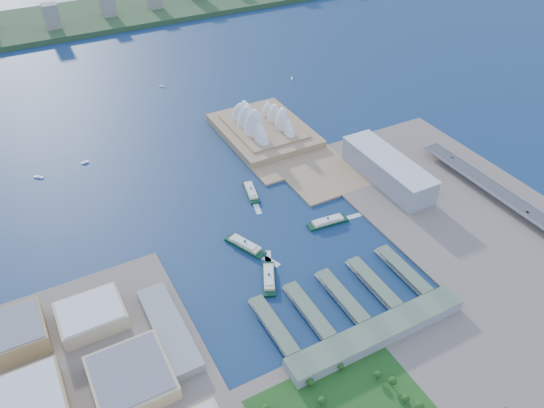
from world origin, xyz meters
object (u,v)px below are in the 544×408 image
opera_house (264,117)px  ferry_a (245,244)px  ferry_b (251,190)px  ferry_c (269,277)px  car_c (452,157)px  toaster_building (387,170)px  ferry_d (328,220)px  car_b (527,212)px

opera_house → ferry_a: bearing=-122.4°
ferry_b → ferry_c: ferry_c is taller
ferry_a → car_c: 345.00m
ferry_a → ferry_b: size_ratio=1.08×
car_c → toaster_building: bearing=173.0°
toaster_building → ferry_b: (-179.96, 66.27, -15.60)m
toaster_building → ferry_d: toaster_building is taller
ferry_a → ferry_d: ferry_a is taller
opera_house → toaster_building: bearing=-65.8°
opera_house → ferry_d: 242.77m
car_b → ferry_c: bearing=-10.7°
ferry_c → car_c: size_ratio=11.37×
ferry_b → ferry_d: 119.53m
ferry_d → car_c: size_ratio=11.62×
car_b → car_c: car_c is taller
ferry_b → car_b: (280.96, -221.40, 10.61)m
ferry_c → car_c: car_c is taller
ferry_a → ferry_c: bearing=-113.4°
toaster_building → ferry_c: size_ratio=2.93×
opera_house → ferry_a: size_ratio=3.21×
ferry_b → car_c: car_c is taller
ferry_b → car_c: (288.96, -79.60, 10.62)m
opera_house → ferry_a: 272.70m
ferry_b → opera_house: bearing=69.0°
toaster_building → ferry_d: bearing=-162.5°
opera_house → car_c: bearing=-47.0°
ferry_a → ferry_c: (-0.59, -62.33, -0.30)m
ferry_b → ferry_c: bearing=-96.7°
opera_house → car_b: bearing=-61.7°
ferry_a → car_c: (344.49, 15.78, 10.22)m
ferry_a → car_c: car_c is taller
car_c → ferry_d: bearing=-173.7°
ferry_b → toaster_building: bearing=-7.3°
ferry_a → ferry_c: 62.33m
ferry_a → ferry_d: size_ratio=1.04×
ferry_b → car_b: bearing=-25.3°
ferry_b → ferry_d: size_ratio=0.96×
opera_house → toaster_building: size_ratio=1.16×
car_c → ferry_a: bearing=-177.4°
car_b → car_c: 142.03m
car_c → ferry_c: bearing=-167.2°
toaster_building → ferry_b: toaster_building is taller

